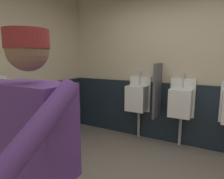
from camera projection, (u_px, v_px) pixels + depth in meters
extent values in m
cube|color=beige|center=(183.00, 60.00, 3.25)|extent=(4.87, 0.12, 2.89)
cube|color=#19232D|center=(179.00, 114.00, 3.33)|extent=(4.27, 0.03, 1.05)
cube|color=#19232D|center=(7.00, 124.00, 2.84)|extent=(0.03, 3.49, 1.05)
cube|color=white|center=(140.00, 94.00, 3.61)|extent=(0.40, 0.05, 0.65)
cube|color=white|center=(137.00, 98.00, 3.47)|extent=(0.34, 0.30, 0.45)
cylinder|color=#B7BABF|center=(140.00, 78.00, 3.55)|extent=(0.04, 0.04, 0.24)
cylinder|color=#B7BABF|center=(139.00, 123.00, 3.66)|extent=(0.05, 0.05, 0.55)
cube|color=white|center=(182.00, 98.00, 3.25)|extent=(0.40, 0.05, 0.65)
cube|color=white|center=(180.00, 103.00, 3.11)|extent=(0.34, 0.30, 0.45)
cylinder|color=#B7BABF|center=(183.00, 80.00, 3.19)|extent=(0.04, 0.04, 0.24)
cylinder|color=#B7BABF|center=(180.00, 130.00, 3.31)|extent=(0.05, 0.05, 0.55)
cube|color=#4C4C51|center=(157.00, 90.00, 3.23)|extent=(0.04, 0.40, 0.90)
cube|color=#60388C|center=(33.00, 130.00, 1.06)|extent=(0.47, 0.24, 0.52)
cylinder|color=#60388C|center=(3.00, 124.00, 1.20)|extent=(0.17, 0.09, 0.56)
cylinder|color=#60388C|center=(32.00, 136.00, 0.72)|extent=(0.09, 0.50, 0.39)
sphere|color=#8C664C|center=(28.00, 51.00, 0.99)|extent=(0.21, 0.21, 0.21)
cylinder|color=maroon|center=(27.00, 39.00, 0.98)|extent=(0.22, 0.22, 0.10)
cylinder|color=#38383D|center=(25.00, 141.00, 2.76)|extent=(0.36, 0.36, 0.62)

